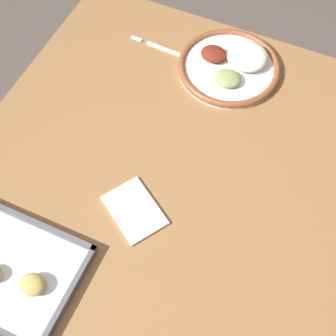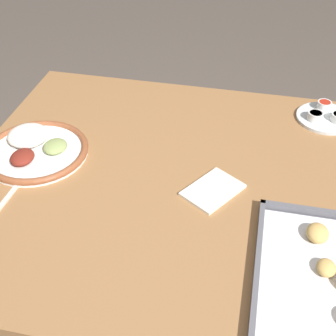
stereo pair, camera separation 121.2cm
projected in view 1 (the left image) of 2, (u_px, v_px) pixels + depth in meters
name	position (u px, v px, depth m)	size (l,w,h in m)	color
ground_plane	(166.00, 267.00, 1.78)	(8.00, 8.00, 0.00)	#564C44
dining_table	(165.00, 191.00, 1.24)	(1.00, 1.09, 0.72)	olive
dinner_plate	(231.00, 65.00, 1.31)	(0.29, 0.29, 0.05)	white
fork	(168.00, 51.00, 1.36)	(0.22, 0.02, 0.00)	silver
napkin	(134.00, 210.00, 1.10)	(0.18, 0.17, 0.01)	silver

